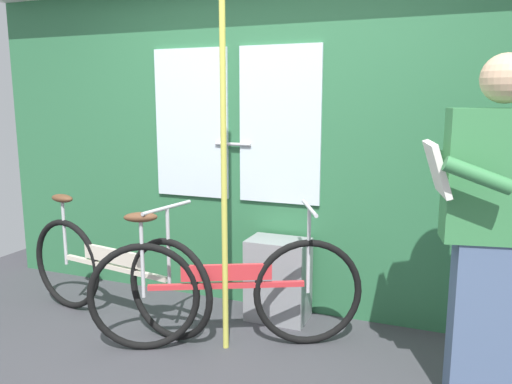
{
  "coord_description": "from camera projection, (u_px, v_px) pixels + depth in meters",
  "views": [
    {
      "loc": [
        1.33,
        -2.19,
        1.53
      ],
      "look_at": [
        0.21,
        0.61,
        0.99
      ],
      "focal_mm": 35.86,
      "sensor_mm": 36.0,
      "label": 1
    }
  ],
  "objects": [
    {
      "name": "bicycle_leaning_behind",
      "position": [
        225.0,
        291.0,
        3.16
      ],
      "size": [
        1.55,
        0.82,
        0.9
      ],
      "rotation": [
        0.0,
        0.0,
        0.46
      ],
      "color": "black",
      "rests_on": "ground_plane"
    },
    {
      "name": "bicycle_near_door",
      "position": [
        113.0,
        272.0,
        3.52
      ],
      "size": [
        1.65,
        0.45,
        0.88
      ],
      "rotation": [
        0.0,
        0.0,
        -0.16
      ],
      "color": "black",
      "rests_on": "ground_plane"
    },
    {
      "name": "trash_bin_by_wall",
      "position": [
        278.0,
        279.0,
        3.59
      ],
      "size": [
        0.42,
        0.28,
        0.58
      ],
      "primitive_type": "cube",
      "color": "gray",
      "rests_on": "ground_plane"
    },
    {
      "name": "train_door_wall",
      "position": [
        261.0,
        141.0,
        3.69
      ],
      "size": [
        4.62,
        0.28,
        2.37
      ],
      "color": "#2D6B42",
      "rests_on": "ground_plane"
    },
    {
      "name": "passenger_reading_newspaper",
      "position": [
        492.0,
        227.0,
        2.47
      ],
      "size": [
        0.62,
        0.55,
        1.75
      ],
      "rotation": [
        0.0,
        0.0,
        3.34
      ],
      "color": "slate",
      "rests_on": "ground_plane"
    },
    {
      "name": "handrail_pole",
      "position": [
        224.0,
        163.0,
        3.0
      ],
      "size": [
        0.04,
        0.04,
        2.33
      ],
      "primitive_type": "cylinder",
      "color": "#C6C14C",
      "rests_on": "ground_plane"
    }
  ]
}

